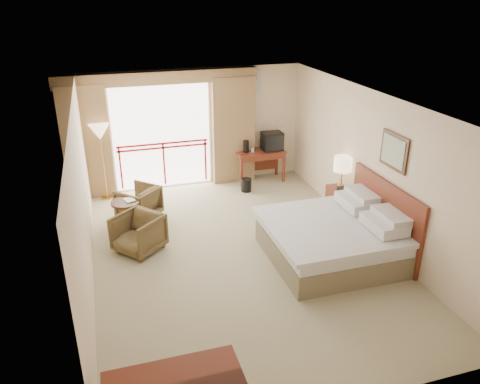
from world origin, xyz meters
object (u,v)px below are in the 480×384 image
object	(u,v)px
nightstand	(340,203)
table_lamp	(343,165)
side_table	(126,210)
bed	(333,238)
desk	(259,157)
tv	(272,141)
armchair_near	(140,250)
floor_lamp	(100,135)
armchair_far	(140,217)
wastebasket	(246,185)

from	to	relation	value
nightstand	table_lamp	size ratio (longest dim) A/B	1.03
nightstand	side_table	distance (m)	4.26
bed	desk	world-z (taller)	bed
tv	bed	bearing A→B (deg)	-77.99
tv	armchair_near	world-z (taller)	tv
desk	tv	bearing A→B (deg)	-11.86
nightstand	side_table	bearing A→B (deg)	173.30
bed	floor_lamp	xyz separation A→B (m)	(-3.65, 3.75, 1.09)
armchair_near	side_table	bearing A→B (deg)	148.41
bed	armchair_far	distance (m)	4.00
desk	tv	size ratio (longest dim) A/B	2.43
tv	floor_lamp	xyz separation A→B (m)	(-3.91, 0.01, 0.49)
bed	armchair_far	xyz separation A→B (m)	(-3.06, 2.55, -0.38)
desk	table_lamp	bearing A→B (deg)	-70.08
side_table	nightstand	bearing A→B (deg)	-9.84
desk	side_table	bearing A→B (deg)	-153.60
wastebasket	floor_lamp	xyz separation A→B (m)	(-3.10, 0.55, 1.31)
tv	side_table	world-z (taller)	tv
armchair_far	armchair_near	size ratio (longest dim) A/B	0.97
bed	armchair_near	bearing A→B (deg)	159.12
side_table	desk	bearing A→B (deg)	27.36
wastebasket	floor_lamp	bearing A→B (deg)	169.96
nightstand	desk	world-z (taller)	desk
nightstand	wastebasket	bearing A→B (deg)	130.84
desk	wastebasket	xyz separation A→B (m)	(-0.51, -0.59, -0.44)
nightstand	floor_lamp	xyz separation A→B (m)	(-4.52, 2.39, 1.14)
nightstand	desk	size ratio (longest dim) A/B	0.56
desk	wastebasket	bearing A→B (deg)	-131.92
nightstand	armchair_near	world-z (taller)	nightstand
table_lamp	wastebasket	bearing A→B (deg)	128.46
table_lamp	armchair_far	size ratio (longest dim) A/B	0.85
side_table	bed	bearing A→B (deg)	-32.14
table_lamp	wastebasket	distance (m)	2.49
armchair_far	armchair_near	distance (m)	1.34
armchair_far	side_table	size ratio (longest dim) A/B	1.24
table_lamp	armchair_near	distance (m)	4.21
floor_lamp	armchair_near	bearing A→B (deg)	-79.64
wastebasket	armchair_near	distance (m)	3.30
bed	nightstand	world-z (taller)	bed
desk	armchair_far	distance (m)	3.31
nightstand	floor_lamp	world-z (taller)	floor_lamp
nightstand	tv	world-z (taller)	tv
side_table	floor_lamp	size ratio (longest dim) A/B	0.35
nightstand	armchair_far	xyz separation A→B (m)	(-3.92, 1.19, -0.32)
armchair_far	nightstand	bearing A→B (deg)	118.28
desk	floor_lamp	bearing A→B (deg)	179.72
armchair_far	armchair_near	xyz separation A→B (m)	(-0.13, -1.34, 0.00)
table_lamp	tv	world-z (taller)	table_lamp
nightstand	side_table	world-z (taller)	nightstand
desk	armchair_far	xyz separation A→B (m)	(-3.01, -1.24, -0.59)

